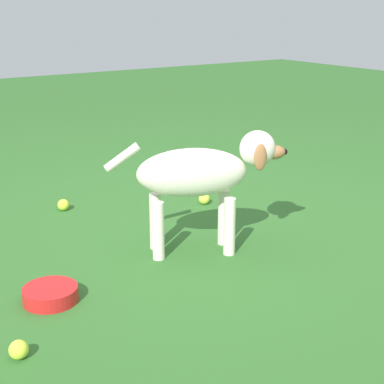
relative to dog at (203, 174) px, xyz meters
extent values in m
plane|color=#2D6026|center=(0.23, -0.07, -0.38)|extent=(14.00, 14.00, 0.00)
ellipsoid|color=silver|center=(0.02, 0.05, 0.01)|extent=(0.39, 0.55, 0.23)
cylinder|color=silver|center=(0.01, -0.13, -0.24)|extent=(0.06, 0.06, 0.28)
cylinder|color=silver|center=(-0.11, -0.08, -0.24)|extent=(0.06, 0.06, 0.28)
cylinder|color=silver|center=(0.15, 0.17, -0.24)|extent=(0.06, 0.06, 0.28)
cylinder|color=silver|center=(0.03, 0.22, -0.24)|extent=(0.06, 0.06, 0.28)
ellipsoid|color=silver|center=(-0.11, -0.23, 0.11)|extent=(0.21, 0.22, 0.17)
ellipsoid|color=#9E663D|center=(-0.14, -0.30, 0.09)|extent=(0.12, 0.14, 0.07)
sphere|color=black|center=(-0.16, -0.35, 0.09)|extent=(0.03, 0.03, 0.03)
ellipsoid|color=#9E663D|center=(-0.03, -0.26, 0.09)|extent=(0.05, 0.07, 0.13)
ellipsoid|color=#9E663D|center=(-0.18, -0.19, 0.09)|extent=(0.05, 0.07, 0.13)
cylinder|color=silver|center=(0.15, 0.33, 0.09)|extent=(0.11, 0.17, 0.13)
sphere|color=#CDE43B|center=(-0.40, 1.03, -0.35)|extent=(0.07, 0.07, 0.07)
sphere|color=#C9DE36|center=(0.91, 0.33, -0.35)|extent=(0.07, 0.07, 0.07)
sphere|color=#D3DD3F|center=(0.55, -0.40, -0.35)|extent=(0.07, 0.07, 0.07)
cylinder|color=red|center=(-0.08, 0.79, -0.35)|extent=(0.22, 0.22, 0.06)
camera|label=1|loc=(-2.16, 1.52, 0.76)|focal=55.73mm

